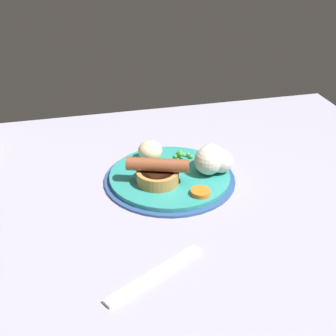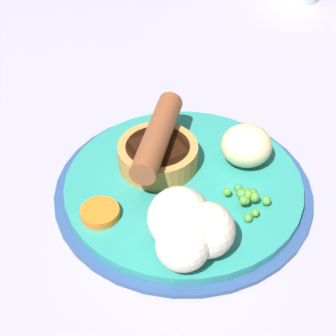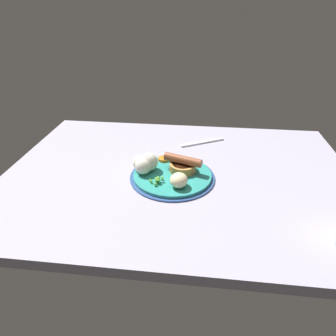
# 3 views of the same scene
# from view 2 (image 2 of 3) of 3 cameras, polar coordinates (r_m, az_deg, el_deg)

# --- Properties ---
(dining_table) EXTENTS (1.10, 0.80, 0.03)m
(dining_table) POSITION_cam_2_polar(r_m,az_deg,el_deg) (0.59, -1.69, -2.68)
(dining_table) COLOR #9E99AD
(dining_table) RESTS_ON ground
(dinner_plate) EXTENTS (0.26, 0.26, 0.01)m
(dinner_plate) POSITION_cam_2_polar(r_m,az_deg,el_deg) (0.57, 1.57, -2.04)
(dinner_plate) COLOR #2D4C84
(dinner_plate) RESTS_ON dining_table
(sausage_pudding) EXTENTS (0.12, 0.08, 0.05)m
(sausage_pudding) POSITION_cam_2_polar(r_m,az_deg,el_deg) (0.57, -1.05, 1.95)
(sausage_pudding) COLOR #BC8442
(sausage_pudding) RESTS_ON dinner_plate
(pea_pile) EXTENTS (0.04, 0.04, 0.02)m
(pea_pile) POSITION_cam_2_polar(r_m,az_deg,el_deg) (0.54, 8.05, -2.89)
(pea_pile) COLOR #509F38
(pea_pile) RESTS_ON dinner_plate
(cauliflower_floret) EXTENTS (0.08, 0.08, 0.06)m
(cauliflower_floret) POSITION_cam_2_polar(r_m,az_deg,el_deg) (0.49, 2.10, -6.16)
(cauliflower_floret) COLOR beige
(cauliflower_floret) RESTS_ON dinner_plate
(potato_chunk_0) EXTENTS (0.06, 0.06, 0.04)m
(potato_chunk_0) POSITION_cam_2_polar(r_m,az_deg,el_deg) (0.58, 7.96, 2.27)
(potato_chunk_0) COLOR beige
(potato_chunk_0) RESTS_ON dinner_plate
(carrot_slice_4) EXTENTS (0.04, 0.04, 0.01)m
(carrot_slice_4) POSITION_cam_2_polar(r_m,az_deg,el_deg) (0.53, -6.91, -4.53)
(carrot_slice_4) COLOR orange
(carrot_slice_4) RESTS_ON dinner_plate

